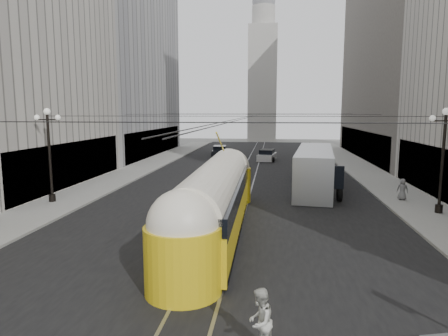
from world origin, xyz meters
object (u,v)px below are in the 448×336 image
(streetcar, at_px, (215,198))
(pedestrian_sidewalk_right, at_px, (402,189))
(pedestrian_crossing_b, at_px, (260,322))
(city_bus, at_px, (314,167))

(streetcar, relative_size, pedestrian_sidewalk_right, 11.32)
(pedestrian_crossing_b, relative_size, pedestrian_sidewalk_right, 1.18)
(city_bus, bearing_deg, streetcar, -116.73)
(pedestrian_sidewalk_right, bearing_deg, city_bus, -19.59)
(streetcar, xyz_separation_m, city_bus, (6.32, 12.54, -0.03))
(pedestrian_crossing_b, bearing_deg, streetcar, -149.05)
(streetcar, height_order, pedestrian_sidewalk_right, streetcar)
(city_bus, xyz_separation_m, pedestrian_crossing_b, (-3.63, -23.00, -0.91))
(pedestrian_sidewalk_right, bearing_deg, streetcar, 51.14)
(city_bus, relative_size, pedestrian_sidewalk_right, 8.74)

